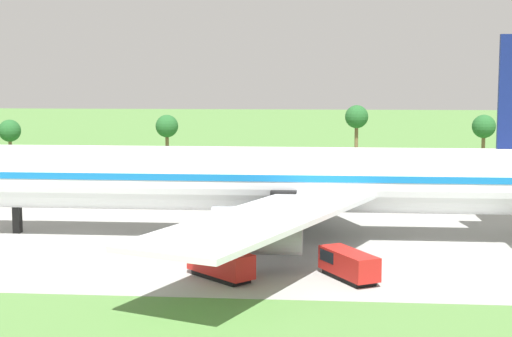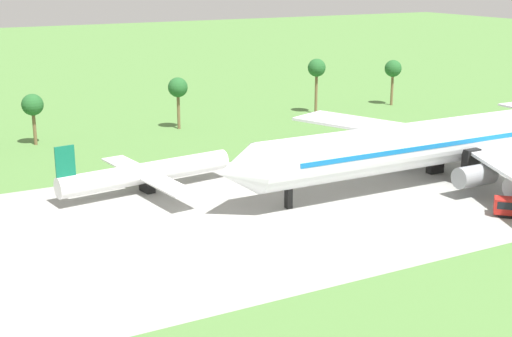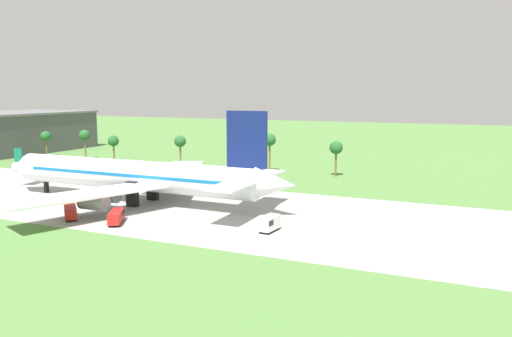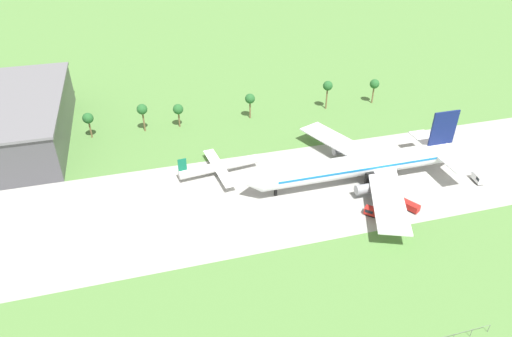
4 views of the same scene
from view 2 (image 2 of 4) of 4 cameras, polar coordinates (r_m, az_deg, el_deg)
ground_plane at (r=83.06m, az=-5.62°, el=-4.46°), size 600.00×600.00×0.00m
taxiway_strip at (r=83.06m, az=-5.62°, el=-4.45°), size 320.00×44.00×0.02m
jet_airliner at (r=101.66m, az=15.15°, el=2.16°), size 69.51×59.86×19.36m
regional_aircraft at (r=94.72m, az=-8.82°, el=-0.38°), size 24.27×21.95×7.81m
palm_tree_row at (r=128.40m, az=-9.02°, el=6.21°), size 108.65×3.60×11.12m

